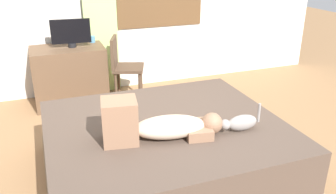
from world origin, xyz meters
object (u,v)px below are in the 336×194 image
object	(u,v)px
tv_monitor	(71,33)
cup	(92,39)
desk	(70,76)
cat	(240,123)
person_lying	(157,125)
bed	(165,150)
chair_by_desk	(123,64)

from	to	relation	value
tv_monitor	cup	bearing A→B (deg)	29.50
desk	tv_monitor	world-z (taller)	tv_monitor
cat	cup	size ratio (longest dim) A/B	4.20
person_lying	tv_monitor	bearing A→B (deg)	99.93
bed	person_lying	world-z (taller)	person_lying
person_lying	cat	distance (m)	0.68
cat	cup	distance (m)	2.59
bed	chair_by_desk	distance (m)	1.80
cat	cup	bearing A→B (deg)	107.41
cup	chair_by_desk	xyz separation A→B (m)	(0.31, -0.36, -0.27)
bed	chair_by_desk	size ratio (longest dim) A/B	2.33
person_lying	desk	size ratio (longest dim) A/B	1.05
bed	chair_by_desk	xyz separation A→B (m)	(0.06, 1.78, 0.25)
person_lying	cat	xyz separation A→B (m)	(0.67, -0.11, -0.05)
person_lying	cup	distance (m)	2.35
person_lying	chair_by_desk	bearing A→B (deg)	84.25
bed	desk	world-z (taller)	desk
person_lying	tv_monitor	world-z (taller)	tv_monitor
bed	cup	world-z (taller)	cup
desk	cup	bearing A→B (deg)	24.43
desk	tv_monitor	xyz separation A→B (m)	(0.07, -0.00, 0.55)
desk	tv_monitor	size ratio (longest dim) A/B	1.87
tv_monitor	cat	bearing A→B (deg)	-65.50
cup	chair_by_desk	distance (m)	0.54
cat	tv_monitor	world-z (taller)	tv_monitor
bed	tv_monitor	world-z (taller)	tv_monitor
desk	cup	size ratio (longest dim) A/B	10.55
cup	chair_by_desk	size ratio (longest dim) A/B	0.10
cat	desk	size ratio (longest dim) A/B	0.40
bed	person_lying	distance (m)	0.45
cat	chair_by_desk	world-z (taller)	chair_by_desk
cat	desk	world-z (taller)	desk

